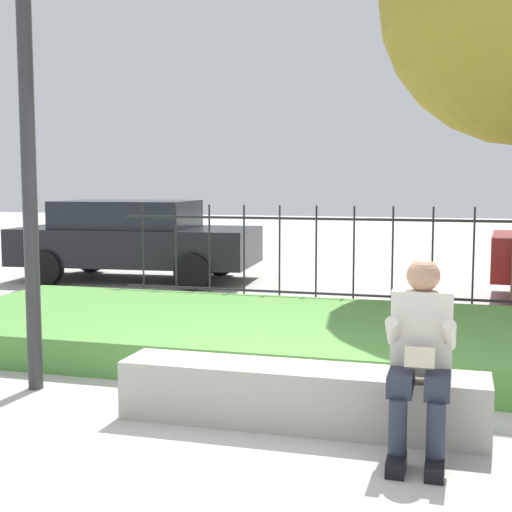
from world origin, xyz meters
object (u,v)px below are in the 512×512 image
stone_bench (299,400)px  street_lamp (26,76)px  car_parked_left (135,238)px  person_seated_reader (421,350)px

stone_bench → street_lamp: bearing=172.8°
stone_bench → car_parked_left: (-4.34, 6.51, 0.54)m
car_parked_left → street_lamp: (2.05, -6.22, 1.81)m
street_lamp → car_parked_left: bearing=108.2°
person_seated_reader → car_parked_left: bearing=127.4°
car_parked_left → street_lamp: 6.79m
person_seated_reader → street_lamp: 3.69m
street_lamp → person_seated_reader: bearing=-10.0°
person_seated_reader → car_parked_left: size_ratio=0.29×
car_parked_left → street_lamp: street_lamp is taller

